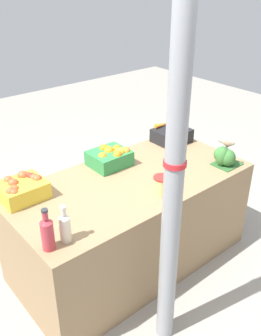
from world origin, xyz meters
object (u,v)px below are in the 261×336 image
object	(u,v)px
broccoli_pile	(224,156)
juice_bottle_ruby	(47,233)
orange_crate	(110,157)
carrot_crate	(171,135)
pickle_jar	(161,185)
sparrow_bird	(228,144)
juice_bottle_cloudy	(65,227)
support_pole	(174,182)
apple_crate	(22,188)

from	to	relation	value
broccoli_pile	juice_bottle_ruby	bearing A→B (deg)	179.92
juice_bottle_ruby	orange_crate	bearing A→B (deg)	33.48
carrot_crate	pickle_jar	size ratio (longest dim) A/B	2.38
pickle_jar	sparrow_bird	size ratio (longest dim) A/B	0.99
juice_bottle_ruby	juice_bottle_cloudy	bearing A→B (deg)	0.00
juice_bottle_cloudy	orange_crate	bearing A→B (deg)	37.13
broccoli_pile	sparrow_bird	distance (m)	0.11
carrot_crate	pickle_jar	world-z (taller)	carrot_crate
support_pole	carrot_crate	bearing A→B (deg)	44.24
apple_crate	orange_crate	size ratio (longest dim) A/B	1.00
apple_crate	juice_bottle_ruby	size ratio (longest dim) A/B	1.13
carrot_crate	broccoli_pile	world-z (taller)	broccoli_pile
broccoli_pile	support_pole	bearing A→B (deg)	-158.33
orange_crate	juice_bottle_cloudy	distance (m)	0.98
broccoli_pile	sparrow_bird	size ratio (longest dim) A/B	1.69
apple_crate	sparrow_bird	size ratio (longest dim) A/B	2.36
orange_crate	juice_bottle_cloudy	size ratio (longest dim) A/B	1.27
support_pole	juice_bottle_ruby	size ratio (longest dim) A/B	8.81
orange_crate	juice_bottle_ruby	size ratio (longest dim) A/B	1.13
orange_crate	juice_bottle_ruby	distance (m)	1.08
apple_crate	support_pole	bearing A→B (deg)	-66.22
orange_crate	pickle_jar	size ratio (longest dim) A/B	2.38
juice_bottle_ruby	sparrow_bird	distance (m)	1.62
orange_crate	carrot_crate	size ratio (longest dim) A/B	1.00
apple_crate	juice_bottle_ruby	distance (m)	0.62
juice_bottle_cloudy	sparrow_bird	distance (m)	1.51
support_pole	pickle_jar	xyz separation A→B (m)	(0.34, 0.43, -0.34)
apple_crate	orange_crate	xyz separation A→B (m)	(0.77, -0.01, 0.00)
carrot_crate	support_pole	bearing A→B (deg)	-135.76
juice_bottle_ruby	pickle_jar	size ratio (longest dim) A/B	2.10
broccoli_pile	carrot_crate	bearing A→B (deg)	88.73
broccoli_pile	juice_bottle_ruby	distance (m)	1.60
support_pole	juice_bottle_cloudy	xyz separation A→B (m)	(-0.46, 0.41, -0.31)
apple_crate	broccoli_pile	world-z (taller)	broccoli_pile
carrot_crate	juice_bottle_ruby	distance (m)	1.72
apple_crate	pickle_jar	xyz separation A→B (m)	(0.79, -0.58, -0.01)
carrot_crate	sparrow_bird	size ratio (longest dim) A/B	2.36
orange_crate	sparrow_bird	xyz separation A→B (m)	(0.72, -0.61, 0.12)
orange_crate	carrot_crate	bearing A→B (deg)	0.37
broccoli_pile	orange_crate	bearing A→B (deg)	139.52
apple_crate	orange_crate	world-z (taller)	orange_crate
orange_crate	juice_bottle_ruby	bearing A→B (deg)	-146.52
orange_crate	support_pole	bearing A→B (deg)	-107.78
carrot_crate	juice_bottle_ruby	bearing A→B (deg)	-159.61
apple_crate	juice_bottle_cloudy	bearing A→B (deg)	-91.78
carrot_crate	sparrow_bird	world-z (taller)	sparrow_bird
support_pole	sparrow_bird	xyz separation A→B (m)	(1.04, 0.39, -0.22)
apple_crate	juice_bottle_ruby	bearing A→B (deg)	-102.40
support_pole	pickle_jar	bearing A→B (deg)	51.38
juice_bottle_ruby	pickle_jar	bearing A→B (deg)	1.26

